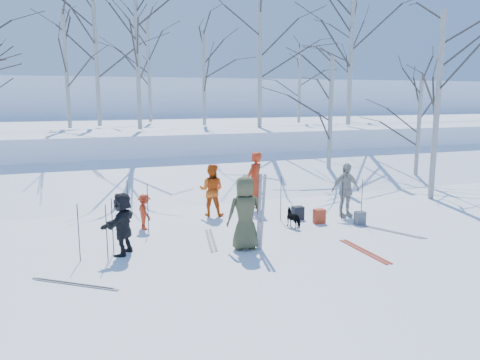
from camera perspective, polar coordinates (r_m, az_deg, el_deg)
name	(u,v)px	position (r m, az deg, el deg)	size (l,w,h in m)	color
ground	(259,238)	(12.50, 2.34, -7.03)	(120.00, 120.00, 0.00)	white
snow_ramp	(194,185)	(18.95, -5.64, -0.63)	(70.00, 9.50, 1.40)	white
snow_plateau	(153,142)	(28.54, -10.62, 4.63)	(70.00, 18.00, 2.20)	white
far_hill	(118,113)	(49.29, -14.65, 7.94)	(90.00, 30.00, 6.00)	white
skier_olive_center	(245,213)	(11.37, 0.62, -4.04)	(0.89, 0.58, 1.81)	#45462A
skier_red_north	(255,181)	(15.25, 1.81, -0.14)	(0.70, 0.46, 1.93)	red
skier_redor_behind	(211,190)	(14.59, -3.50, -1.23)	(0.79, 0.62, 1.63)	#D85210
skier_red_seated	(145,212)	(13.39, -11.56, -3.82)	(0.65, 0.37, 1.01)	red
skier_cream_east	(345,190)	(14.80, 12.73, -1.20)	(0.98, 0.41, 1.68)	beige
skier_grey_west	(123,224)	(11.38, -14.13, -5.17)	(1.39, 0.44, 1.50)	black
dog	(294,218)	(13.46, 6.62, -4.63)	(0.29, 0.64, 0.54)	black
upright_ski_left	(259,212)	(11.25, 2.36, -3.97)	(0.07, 0.02, 1.90)	silver
upright_ski_right	(263,212)	(11.26, 2.79, -3.96)	(0.07, 0.02, 1.90)	silver
ski_pair_a	(391,231)	(13.67, 17.89, -5.97)	(1.01, 1.80, 0.02)	silver
ski_pair_b	(211,240)	(12.29, -3.55, -7.30)	(0.57, 1.90, 0.02)	silver
ski_pair_c	(74,284)	(10.11, -19.57, -11.86)	(1.64, 1.30, 0.02)	silver
ski_pair_d	(364,251)	(11.80, 14.92, -8.39)	(0.22, 1.90, 0.02)	#A62A17
ski_pole_a	(79,233)	(11.19, -19.07, -6.11)	(0.02, 0.02, 1.34)	black
ski_pole_b	(244,194)	(14.61, 0.49, -1.77)	(0.02, 0.02, 1.34)	black
ski_pole_c	(342,198)	(14.43, 12.37, -2.16)	(0.02, 0.02, 1.34)	black
ski_pole_d	(362,202)	(14.06, 14.62, -2.59)	(0.02, 0.02, 1.34)	black
ski_pole_e	(113,226)	(11.52, -15.28, -5.44)	(0.02, 0.02, 1.34)	black
ski_pole_f	(259,191)	(15.07, 2.33, -1.41)	(0.02, 0.02, 1.34)	black
ski_pole_g	(148,208)	(13.07, -11.17, -3.40)	(0.02, 0.02, 1.34)	black
ski_pole_h	(107,233)	(10.96, -15.94, -6.28)	(0.02, 0.02, 1.34)	black
ski_pole_i	(281,199)	(14.08, 5.00, -2.26)	(0.02, 0.02, 1.34)	black
ski_pole_j	(128,203)	(13.82, -13.52, -2.76)	(0.02, 0.02, 1.34)	black
backpack_red	(319,216)	(14.00, 9.64, -4.38)	(0.32, 0.22, 0.42)	#A63219
backpack_grey	(360,218)	(14.13, 14.41, -4.52)	(0.30, 0.20, 0.38)	#56585D
backpack_dark	(298,213)	(14.34, 7.05, -4.00)	(0.34, 0.24, 0.40)	black
birch_plateau_a	(66,70)	(23.70, -20.41, 12.49)	(4.38, 4.38, 5.39)	silver
birch_plateau_b	(260,57)	(24.08, 2.47, 14.74)	(5.36, 5.36, 6.80)	silver
birch_plateau_d	(96,58)	(24.84, -17.12, 14.08)	(5.30, 5.30, 6.72)	silver
birch_plateau_e	(149,71)	(28.03, -11.05, 12.96)	(4.69, 4.69, 5.85)	silver
birch_plateau_g	(351,72)	(30.49, 13.32, 12.70)	(4.73, 4.73, 5.90)	silver
birch_plateau_h	(300,86)	(26.93, 7.28, 11.32)	(3.47, 3.47, 4.10)	silver
birch_plateau_i	(138,62)	(21.90, -12.38, 13.89)	(4.78, 4.78, 5.98)	silver
birch_plateau_j	(204,79)	(24.36, -4.42, 12.22)	(3.90, 3.90, 4.72)	silver
birch_plateau_k	(351,42)	(25.65, 13.42, 16.00)	(6.48, 6.48, 8.40)	silver
birch_edge_b	(437,108)	(18.10, 22.90, 8.13)	(5.21, 5.21, 6.59)	silver
birch_edge_c	(419,130)	(21.48, 20.93, 5.70)	(3.76, 3.76, 4.51)	silver
birch_edge_e	(330,121)	(20.16, 10.94, 7.07)	(4.32, 4.32, 5.32)	silver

